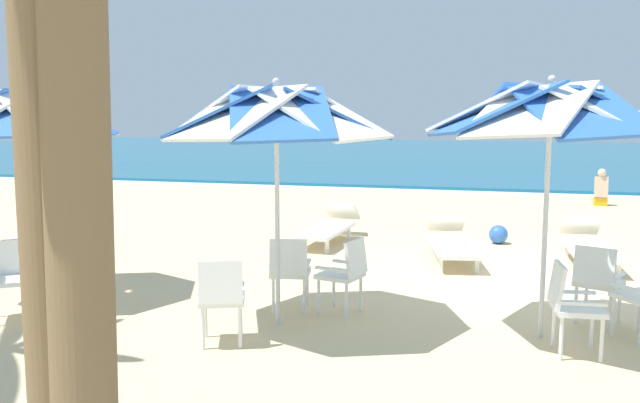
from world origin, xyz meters
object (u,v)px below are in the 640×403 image
beach_umbrella_1 (276,115)px  beach_ball (498,234)px  plastic_chair_0 (597,279)px  plastic_chair_4 (221,296)px  plastic_chair_6 (34,242)px  sun_lounger_1 (452,242)px  sun_lounger_2 (328,227)px  beach_umbrella_0 (550,112)px  plastic_chair_1 (571,303)px  sun_lounger_0 (589,245)px  plastic_chair_3 (290,269)px  beach_umbrella_2 (25,115)px  plastic_chair_7 (8,274)px  beachgoer_seated (600,193)px  plastic_chair_5 (345,271)px

beach_umbrella_1 → beach_ball: bearing=66.6°
plastic_chair_0 → plastic_chair_4: size_ratio=1.00×
beach_umbrella_1 → plastic_chair_6: (-3.90, 1.07, -1.74)m
sun_lounger_1 → sun_lounger_2: bearing=159.2°
beach_umbrella_0 → plastic_chair_4: (-3.02, -1.06, -1.76)m
plastic_chair_1 → sun_lounger_2: (-3.56, 4.68, -0.22)m
plastic_chair_1 → beach_umbrella_0: bearing=117.8°
sun_lounger_0 → plastic_chair_4: bearing=-129.5°
sun_lounger_0 → sun_lounger_2: bearing=172.6°
plastic_chair_4 → sun_lounger_1: bearing=67.0°
plastic_chair_3 → beach_ball: bearing=64.2°
beach_umbrella_2 → beach_umbrella_0: bearing=0.9°
plastic_chair_4 → plastic_chair_6: same height
sun_lounger_0 → beach_ball: size_ratio=6.63×
plastic_chair_6 → beach_umbrella_1: bearing=-15.3°
plastic_chair_0 → sun_lounger_2: bearing=137.0°
plastic_chair_4 → sun_lounger_0: 6.17m
plastic_chair_4 → plastic_chair_7: (-2.62, 0.17, 0.00)m
beach_umbrella_1 → plastic_chair_4: size_ratio=3.02×
sun_lounger_2 → beachgoer_seated: bearing=50.6°
beach_umbrella_0 → plastic_chair_4: size_ratio=3.02×
plastic_chair_1 → plastic_chair_3: size_ratio=1.00×
plastic_chair_3 → beachgoer_seated: beachgoer_seated is taller
sun_lounger_0 → beachgoer_seated: 7.15m
plastic_chair_1 → plastic_chair_4: size_ratio=1.00×
beach_umbrella_1 → plastic_chair_0: bearing=15.6°
beach_umbrella_1 → sun_lounger_1: (1.57, 3.74, -1.95)m
plastic_chair_0 → plastic_chair_1: (-0.37, -1.02, 0.00)m
sun_lounger_0 → plastic_chair_1: bearing=-99.2°
plastic_chair_1 → plastic_chair_5: bearing=163.9°
plastic_chair_1 → plastic_chair_7: (-5.86, -0.46, 0.00)m
beach_umbrella_2 → beachgoer_seated: beach_umbrella_2 is taller
plastic_chair_5 → beach_ball: (1.66, 4.68, -0.33)m
sun_lounger_1 → plastic_chair_7: bearing=-136.4°
beach_umbrella_2 → plastic_chair_6: bearing=128.1°
beach_umbrella_2 → sun_lounger_2: (2.62, 4.34, -1.95)m
plastic_chair_6 → plastic_chair_7: same height
plastic_chair_4 → beachgoer_seated: 12.85m
beach_umbrella_0 → plastic_chair_5: (-2.09, 0.24, -1.76)m
beach_umbrella_2 → plastic_chair_6: beach_umbrella_2 is taller
plastic_chair_0 → beach_umbrella_2: 6.80m
sun_lounger_0 → beach_umbrella_2: bearing=-151.0°
sun_lounger_2 → plastic_chair_6: bearing=-132.9°
beach_ball → sun_lounger_1: bearing=-114.9°
beach_umbrella_0 → plastic_chair_5: beach_umbrella_0 is taller
plastic_chair_7 → sun_lounger_1: 6.24m
beach_umbrella_0 → plastic_chair_1: size_ratio=3.02×
plastic_chair_1 → beach_ball: (-0.65, 5.35, -0.33)m
plastic_chair_5 → sun_lounger_2: bearing=107.2°
plastic_chair_1 → sun_lounger_2: bearing=127.2°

